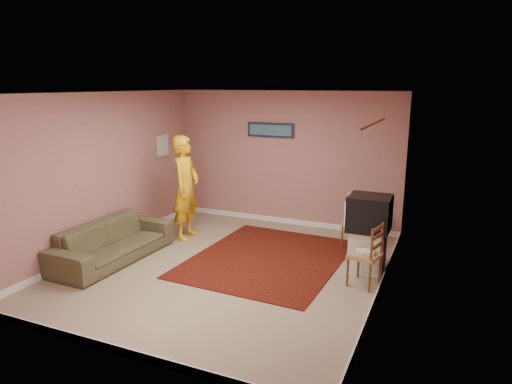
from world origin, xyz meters
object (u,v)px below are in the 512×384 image
at_px(chair_b, 365,248).
at_px(sofa, 113,241).
at_px(chair_a, 356,218).
at_px(crt_tv, 369,213).
at_px(person, 186,188).
at_px(tv_cabinet, 367,251).

bearing_deg(chair_b, sofa, -66.50).
distance_m(chair_a, chair_b, 1.51).
bearing_deg(chair_b, crt_tv, -159.94).
bearing_deg(chair_a, crt_tv, -58.39).
height_order(crt_tv, person, person).
distance_m(tv_cabinet, chair_b, 0.56).
distance_m(tv_cabinet, crt_tv, 0.58).
relative_size(tv_cabinet, chair_b, 1.31).
xyz_separation_m(tv_cabinet, person, (-3.26, 0.24, 0.61)).
xyz_separation_m(crt_tv, chair_a, (-0.36, 0.95, -0.37)).
bearing_deg(sofa, chair_b, -78.65).
bearing_deg(sofa, crt_tv, -71.17).
distance_m(chair_a, sofa, 3.99).
height_order(chair_a, person, person).
relative_size(chair_b, person, 0.26).
distance_m(crt_tv, person, 3.26).
xyz_separation_m(crt_tv, sofa, (-3.74, -1.16, -0.59)).
height_order(chair_b, person, person).
distance_m(tv_cabinet, person, 3.32).
relative_size(crt_tv, person, 0.33).
bearing_deg(tv_cabinet, crt_tv, 179.76).
distance_m(sofa, person, 1.61).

